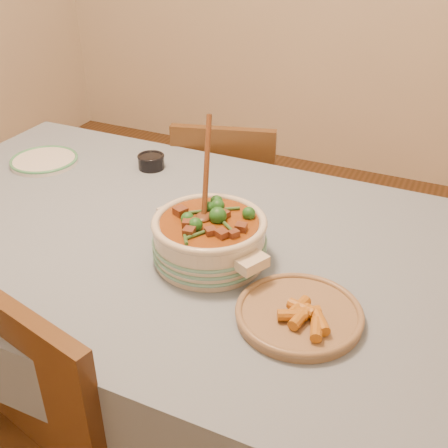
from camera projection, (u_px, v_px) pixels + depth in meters
name	position (u px, v px, depth m)	size (l,w,h in m)	color
floor	(168.00, 414.00, 1.95)	(4.50, 4.50, 0.00)	#4A2D15
dining_table	(156.00, 256.00, 1.61)	(1.68, 1.08, 0.76)	brown
stew_casserole	(209.00, 235.00, 1.40)	(0.37, 0.37, 0.34)	beige
white_plate	(44.00, 160.00, 1.93)	(0.29, 0.29, 0.02)	silver
condiment_bowl	(151.00, 161.00, 1.89)	(0.10, 0.10, 0.05)	black
fried_plate	(299.00, 312.00, 1.23)	(0.36, 0.36, 0.05)	#8A694C
chair_far	(227.00, 203.00, 2.29)	(0.48, 0.48, 0.83)	brown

